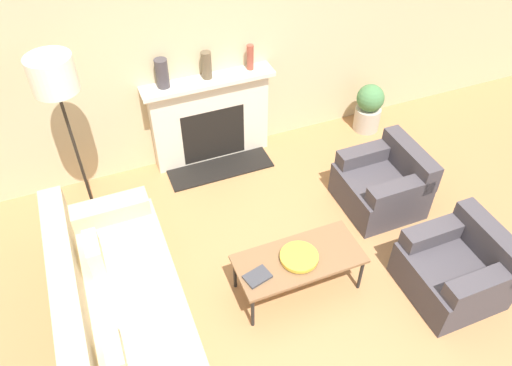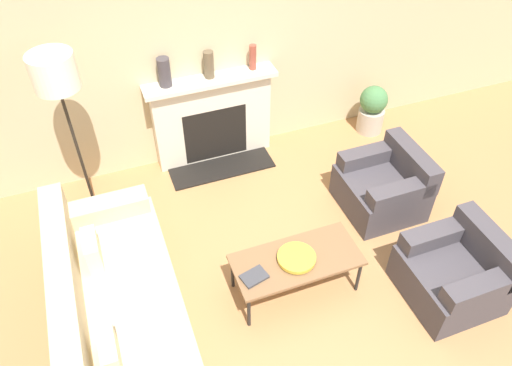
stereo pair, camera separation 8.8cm
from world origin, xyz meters
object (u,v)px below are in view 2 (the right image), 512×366
at_px(book, 254,277).
at_px(potted_plant, 372,109).
at_px(armchair_far, 384,186).
at_px(mantel_vase_center_right, 253,57).
at_px(bowl, 297,258).
at_px(fireplace, 213,120).
at_px(mantel_vase_center_left, 209,65).
at_px(couch, 116,312).
at_px(coffee_table, 296,261).
at_px(armchair_near, 456,273).
at_px(floor_lamp, 58,85).
at_px(mantel_vase_left, 164,72).

height_order(book, potted_plant, potted_plant).
bearing_deg(armchair_far, mantel_vase_center_right, -147.44).
height_order(armchair_far, bowl, armchair_far).
distance_m(fireplace, potted_plant, 2.04).
xyz_separation_m(bowl, potted_plant, (1.91, 1.94, -0.13)).
bearing_deg(armchair_far, mantel_vase_center_left, -135.71).
relative_size(fireplace, bowl, 4.34).
xyz_separation_m(couch, book, (1.16, -0.15, 0.13)).
bearing_deg(mantel_vase_center_right, coffee_table, -100.12).
bearing_deg(armchair_near, couch, -102.31).
xyz_separation_m(couch, floor_lamp, (-0.02, 1.53, 1.29)).
bearing_deg(bowl, fireplace, 92.94).
xyz_separation_m(fireplace, coffee_table, (0.12, -2.13, -0.13)).
relative_size(book, mantel_vase_center_left, 0.82).
relative_size(armchair_near, mantel_vase_center_left, 2.65).
bearing_deg(armchair_far, coffee_table, -63.23).
height_order(armchair_near, armchair_far, same).
distance_m(floor_lamp, mantel_vase_left, 1.19).
xyz_separation_m(armchair_near, mantel_vase_center_right, (-0.94, 2.68, 0.94)).
bearing_deg(armchair_near, coffee_table, -112.21).
bearing_deg(mantel_vase_center_left, bowl, -87.17).
relative_size(fireplace, coffee_table, 1.30).
xyz_separation_m(couch, armchair_near, (2.91, -0.63, -0.03)).
height_order(couch, coffee_table, couch).
bearing_deg(mantel_vase_left, couch, -115.73).
relative_size(bowl, book, 1.37).
xyz_separation_m(coffee_table, mantel_vase_center_left, (-0.11, 2.14, 0.83)).
relative_size(coffee_table, bowl, 3.35).
xyz_separation_m(armchair_far, mantel_vase_center_right, (-0.94, 1.48, 0.94)).
distance_m(armchair_far, mantel_vase_left, 2.60).
bearing_deg(floor_lamp, bowl, -45.69).
distance_m(couch, floor_lamp, 2.00).
relative_size(bowl, mantel_vase_center_left, 1.13).
height_order(fireplace, armchair_far, fireplace).
bearing_deg(fireplace, book, -97.90).
height_order(armchair_far, mantel_vase_center_left, mantel_vase_center_left).
height_order(coffee_table, floor_lamp, floor_lamp).
height_order(bowl, mantel_vase_center_left, mantel_vase_center_left).
bearing_deg(potted_plant, mantel_vase_center_right, 171.81).
height_order(mantel_vase_left, mantel_vase_center_left, mantel_vase_left).
bearing_deg(mantel_vase_center_left, mantel_vase_left, 180.00).
relative_size(coffee_table, book, 4.60).
xyz_separation_m(book, potted_plant, (2.32, 1.98, -0.11)).
bearing_deg(potted_plant, couch, -152.28).
height_order(couch, floor_lamp, floor_lamp).
xyz_separation_m(bowl, mantel_vase_center_right, (0.39, 2.16, 0.76)).
bearing_deg(fireplace, mantel_vase_center_right, 1.71).
relative_size(fireplace, book, 5.96).
xyz_separation_m(armchair_far, floor_lamp, (-2.93, 0.95, 1.32)).
relative_size(armchair_near, armchair_far, 1.00).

